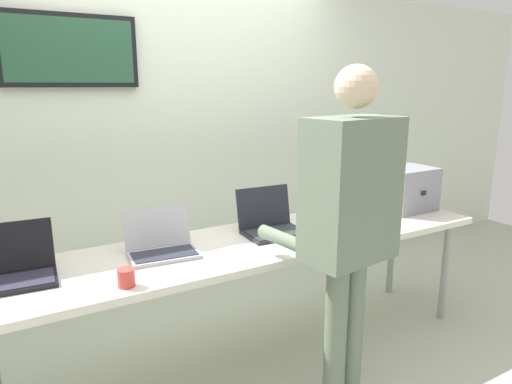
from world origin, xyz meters
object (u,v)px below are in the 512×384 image
Objects in this scene: equipment_box at (402,188)px; laptop_station_2 at (271,223)px; person at (348,215)px; workbench at (257,248)px; coffee_mug at (126,278)px; laptop_station_1 at (161,244)px; laptop_station_3 at (357,209)px; laptop_station_0 at (12,269)px.

laptop_station_2 is at bearing 179.52° from equipment_box.
person is at bearing -90.50° from laptop_station_2.
workbench is 0.86m from coffee_mug.
equipment_box is at bearing 0.04° from laptop_station_1.
person reaches higher than laptop_station_3.
laptop_station_2 is at bearing 18.66° from coffee_mug.
equipment_box is 2.52m from laptop_station_0.
coffee_mug is at bearing -130.46° from laptop_station_1.
equipment_box is 1.19× the size of laptop_station_3.
laptop_station_3 is (2.09, -0.01, -0.00)m from laptop_station_0.
laptop_station_3 is at bearing 4.94° from workbench.
person is (1.39, -0.70, 0.23)m from laptop_station_0.
coffee_mug is (-0.96, -0.33, -0.02)m from laptop_station_2.
laptop_station_1 is 1.39m from laptop_station_3.
laptop_station_2 is (0.70, 0.01, 0.01)m from laptop_station_1.
laptop_station_0 is 2.09m from laptop_station_3.
workbench is 7.97× the size of laptop_station_2.
workbench is at bearing -6.70° from laptop_station_1.
laptop_station_2 is at bearing 27.97° from workbench.
laptop_station_0 is 1.58m from person.
workbench is at bearing -152.03° from laptop_station_2.
laptop_station_0 is at bearing 143.04° from coffee_mug.
person is at bearing -44.88° from laptop_station_1.
person reaches higher than coffee_mug.
person is at bearing -135.28° from laptop_station_3.
laptop_station_1 is 1.00m from person.
laptop_station_1 is at bearing 173.30° from workbench.
laptop_station_1 is at bearing -179.96° from equipment_box.
person reaches higher than laptop_station_2.
laptop_station_3 is at bearing 0.30° from laptop_station_1.
laptop_station_0 is at bearing 176.45° from workbench.
laptop_station_1 is 0.70m from laptop_station_2.
laptop_station_0 is 0.55m from coffee_mug.
laptop_station_1 is 0.22× the size of person.
equipment_box is at bearing -0.82° from laptop_station_3.
person is (0.14, -0.62, 0.34)m from workbench.
laptop_station_3 is 1.69m from coffee_mug.
person is (-0.01, -0.70, 0.23)m from laptop_station_2.
equipment_box reaches higher than laptop_station_0.
coffee_mug is at bearing -163.08° from workbench.
laptop_station_0 is at bearing 179.84° from laptop_station_3.
laptop_station_2 is (1.40, -0.00, 0.00)m from laptop_station_0.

